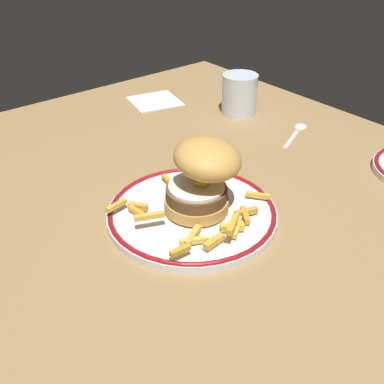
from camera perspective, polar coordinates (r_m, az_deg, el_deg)
ground_plane at (r=78.80cm, az=0.76°, el=-1.66°), size 111.26×97.69×4.00cm
dinner_plate at (r=72.17cm, az=-0.00°, el=-2.52°), size 26.22×26.22×1.60cm
burger at (r=68.82cm, az=1.33°, el=2.07°), size 14.30×14.08×11.81cm
fries_pile at (r=69.66cm, az=1.18°, el=-2.53°), size 20.70×22.63×2.62cm
water_glass at (r=107.54cm, az=5.79°, el=11.54°), size 7.88×7.88×8.91cm
spoon at (r=102.80cm, az=12.89°, el=7.64°), size 7.02×12.82×0.90cm
napkin at (r=115.16cm, az=-4.55°, el=11.03°), size 13.32×13.41×0.40cm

